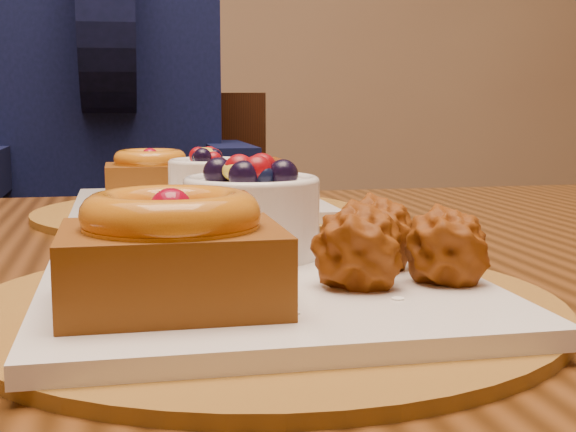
{
  "coord_description": "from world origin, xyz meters",
  "views": [
    {
      "loc": [
        -0.05,
        -0.82,
        0.89
      ],
      "look_at": [
        0.07,
        -0.27,
        0.81
      ],
      "focal_mm": 50.0,
      "sensor_mm": 36.0,
      "label": 1
    }
  ],
  "objects_px": {
    "chair_far": "(159,286)",
    "diner": "(110,98)",
    "place_setting_near": "(257,264)",
    "dining_table": "(223,332)",
    "place_setting_far": "(196,196)"
  },
  "relations": [
    {
      "from": "dining_table",
      "to": "place_setting_near",
      "type": "bearing_deg",
      "value": -91.02
    },
    {
      "from": "dining_table",
      "to": "place_setting_near",
      "type": "distance_m",
      "value": 0.24
    },
    {
      "from": "dining_table",
      "to": "chair_far",
      "type": "distance_m",
      "value": 0.97
    },
    {
      "from": "chair_far",
      "to": "place_setting_near",
      "type": "bearing_deg",
      "value": -76.06
    },
    {
      "from": "dining_table",
      "to": "diner",
      "type": "relative_size",
      "value": 1.91
    },
    {
      "from": "place_setting_far",
      "to": "diner",
      "type": "xyz_separation_m",
      "value": [
        -0.1,
        0.7,
        0.12
      ]
    },
    {
      "from": "chair_far",
      "to": "diner",
      "type": "bearing_deg",
      "value": -141.4
    },
    {
      "from": "chair_far",
      "to": "diner",
      "type": "xyz_separation_m",
      "value": [
        -0.09,
        -0.04,
        0.39
      ]
    },
    {
      "from": "place_setting_near",
      "to": "chair_far",
      "type": "xyz_separation_m",
      "value": [
        -0.01,
        1.17,
        -0.28
      ]
    },
    {
      "from": "place_setting_near",
      "to": "chair_far",
      "type": "height_order",
      "value": "chair_far"
    },
    {
      "from": "dining_table",
      "to": "place_setting_near",
      "type": "height_order",
      "value": "place_setting_near"
    },
    {
      "from": "diner",
      "to": "place_setting_near",
      "type": "bearing_deg",
      "value": -71.8
    },
    {
      "from": "place_setting_near",
      "to": "place_setting_far",
      "type": "bearing_deg",
      "value": 89.83
    },
    {
      "from": "place_setting_far",
      "to": "dining_table",
      "type": "bearing_deg",
      "value": -89.33
    },
    {
      "from": "place_setting_near",
      "to": "place_setting_far",
      "type": "xyz_separation_m",
      "value": [
        0.0,
        0.43,
        -0.01
      ]
    }
  ]
}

